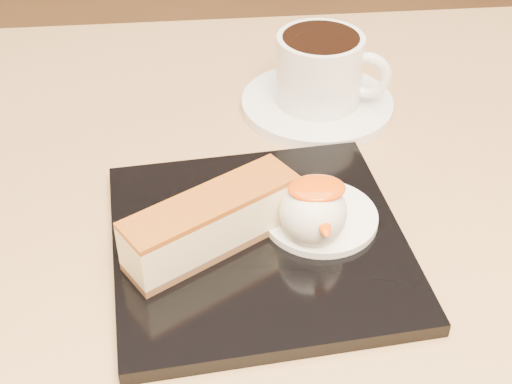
{
  "coord_description": "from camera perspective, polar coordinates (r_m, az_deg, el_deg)",
  "views": [
    {
      "loc": [
        -0.05,
        -0.42,
        1.1
      ],
      "look_at": [
        -0.01,
        0.01,
        0.76
      ],
      "focal_mm": 50.0,
      "sensor_mm": 36.0,
      "label": 1
    }
  ],
  "objects": [
    {
      "name": "ice_cream_scoop",
      "position": [
        0.53,
        4.59,
        -1.65
      ],
      "size": [
        0.05,
        0.05,
        0.05
      ],
      "primitive_type": "sphere",
      "color": "white",
      "rests_on": "cream_smear"
    },
    {
      "name": "mint_sprig",
      "position": [
        0.57,
        1.87,
        -0.33
      ],
      "size": [
        0.03,
        0.02,
        0.0
      ],
      "color": "green",
      "rests_on": "cream_smear"
    },
    {
      "name": "cream_smear",
      "position": [
        0.56,
        5.16,
        -2.01
      ],
      "size": [
        0.09,
        0.09,
        0.01
      ],
      "primitive_type": "cylinder",
      "color": "white",
      "rests_on": "dessert_plate"
    },
    {
      "name": "coffee_cup",
      "position": [
        0.7,
        5.25,
        9.83
      ],
      "size": [
        0.11,
        0.08,
        0.07
      ],
      "rotation": [
        0.0,
        0.0,
        -0.35
      ],
      "color": "white",
      "rests_on": "saucer"
    },
    {
      "name": "cheesecake",
      "position": [
        0.52,
        -3.54,
        -2.43
      ],
      "size": [
        0.14,
        0.1,
        0.04
      ],
      "rotation": [
        0.0,
        0.0,
        0.55
      ],
      "color": "brown",
      "rests_on": "dessert_plate"
    },
    {
      "name": "dessert_plate",
      "position": [
        0.55,
        0.21,
        -4.08
      ],
      "size": [
        0.24,
        0.24,
        0.01
      ],
      "primitive_type": "cube",
      "rotation": [
        0.0,
        0.0,
        0.09
      ],
      "color": "black",
      "rests_on": "table"
    },
    {
      "name": "mango_sauce",
      "position": [
        0.52,
        4.89,
        0.29
      ],
      "size": [
        0.04,
        0.03,
        0.01
      ],
      "primitive_type": "ellipsoid",
      "color": "#E34C07",
      "rests_on": "ice_cream_scoop"
    },
    {
      "name": "saucer",
      "position": [
        0.72,
        4.9,
        7.03
      ],
      "size": [
        0.15,
        0.15,
        0.01
      ],
      "primitive_type": "cylinder",
      "color": "white",
      "rests_on": "table"
    },
    {
      "name": "table",
      "position": [
        0.68,
        1.03,
        -13.31
      ],
      "size": [
        0.8,
        0.8,
        0.72
      ],
      "color": "black",
      "rests_on": "ground"
    }
  ]
}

